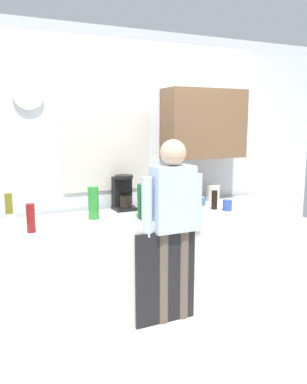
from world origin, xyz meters
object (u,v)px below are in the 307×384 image
object	(u,v)px
bottle_green_wine	(142,201)
cup_blue_mug	(227,205)
bottle_olive_oil	(9,208)
coffee_maker	(123,194)
storage_canister	(213,193)
bottle_red_vinegar	(31,218)
bottle_amber_beer	(167,194)
dish_soap	(181,200)
bottle_dark_sauce	(214,200)
bottle_clear_soda	(93,203)
cup_white_mug	(10,221)
mixing_bowl	(195,201)
person_at_sink	(172,216)

from	to	relation	value
bottle_green_wine	cup_blue_mug	world-z (taller)	bottle_green_wine
bottle_olive_oil	cup_blue_mug	bearing A→B (deg)	-11.09
bottle_olive_oil	coffee_maker	bearing A→B (deg)	5.39
coffee_maker	storage_canister	bearing A→B (deg)	-1.87
bottle_green_wine	cup_blue_mug	size ratio (longest dim) A/B	3.00
bottle_red_vinegar	bottle_amber_beer	bearing A→B (deg)	17.62
bottle_red_vinegar	dish_soap	bearing A→B (deg)	11.09
cup_blue_mug	storage_canister	distance (m)	0.46
bottle_olive_oil	storage_canister	bearing A→B (deg)	1.84
bottle_dark_sauce	bottle_clear_soda	bearing A→B (deg)	174.16
cup_white_mug	dish_soap	distance (m)	1.57
dish_soap	storage_canister	bearing A→B (deg)	15.95
mixing_bowl	person_at_sink	world-z (taller)	person_at_sink
bottle_dark_sauce	bottle_green_wine	bearing A→B (deg)	-177.26
bottle_olive_oil	storage_canister	world-z (taller)	bottle_olive_oil
bottle_green_wine	bottle_red_vinegar	bearing A→B (deg)	-177.22
bottle_red_vinegar	person_at_sink	world-z (taller)	person_at_sink
bottle_red_vinegar	person_at_sink	distance (m)	1.16
coffee_maker	person_at_sink	world-z (taller)	person_at_sink
bottle_dark_sauce	dish_soap	xyz separation A→B (m)	(-0.26, 0.20, -0.01)
bottle_dark_sauce	mixing_bowl	size ratio (longest dim) A/B	0.82
bottle_red_vinegar	bottle_clear_soda	world-z (taller)	bottle_clear_soda
bottle_red_vinegar	bottle_clear_soda	distance (m)	0.58
bottle_olive_oil	cup_white_mug	bearing A→B (deg)	-93.01
person_at_sink	storage_canister	bearing A→B (deg)	47.71
bottle_olive_oil	person_at_sink	distance (m)	1.35
bottle_green_wine	storage_canister	xyz separation A→B (m)	(0.97, 0.37, -0.06)
bottle_amber_beer	mixing_bowl	size ratio (longest dim) A/B	1.05
cup_blue_mug	dish_soap	world-z (taller)	dish_soap
bottle_amber_beer	storage_canister	bearing A→B (deg)	-2.49
coffee_maker	bottle_clear_soda	distance (m)	0.44
coffee_maker	bottle_dark_sauce	world-z (taller)	coffee_maker
storage_canister	cup_blue_mug	bearing A→B (deg)	-106.36
bottle_clear_soda	bottle_dark_sauce	size ratio (longest dim) A/B	1.56
coffee_maker	cup_blue_mug	size ratio (longest dim) A/B	3.30
bottle_red_vinegar	storage_canister	world-z (taller)	bottle_red_vinegar
bottle_olive_oil	cup_white_mug	size ratio (longest dim) A/B	2.63
bottle_clear_soda	storage_canister	world-z (taller)	bottle_clear_soda
bottle_olive_oil	dish_soap	xyz separation A→B (m)	(1.56, -0.07, -0.05)
cup_blue_mug	person_at_sink	distance (m)	0.62
bottle_clear_soda	dish_soap	world-z (taller)	bottle_clear_soda
cup_white_mug	bottle_olive_oil	bearing A→B (deg)	86.99
bottle_amber_beer	cup_white_mug	size ratio (longest dim) A/B	2.42
bottle_green_wine	bottle_olive_oil	bearing A→B (deg)	163.83
bottle_olive_oil	cup_white_mug	xyz separation A→B (m)	(-0.01, -0.13, -0.08)
bottle_dark_sauce	cup_white_mug	distance (m)	1.83
bottle_red_vinegar	bottle_dark_sauce	xyz separation A→B (m)	(1.69, 0.08, -0.02)
coffee_maker	cup_blue_mug	xyz separation A→B (m)	(0.86, -0.47, -0.10)
mixing_bowl	dish_soap	xyz separation A→B (m)	(-0.19, -0.06, 0.04)
coffee_maker	storage_canister	world-z (taller)	coffee_maker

